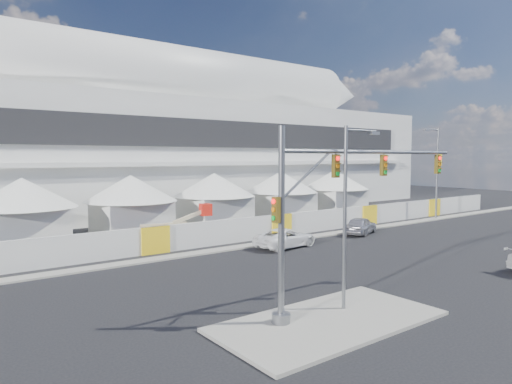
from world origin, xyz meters
TOP-DOWN VIEW (x-y plane):
  - ground at (0.00, 0.00)m, footprint 160.00×160.00m
  - median_island at (-6.00, -3.00)m, footprint 10.00×5.00m
  - far_curb at (20.00, 12.50)m, footprint 80.00×1.20m
  - stadium at (8.71, 41.50)m, footprint 80.00×24.80m
  - tent_row at (0.50, 24.00)m, footprint 53.40×8.40m
  - hoarding_fence at (6.00, 14.50)m, footprint 70.00×0.25m
  - scaffold_tower at (46.00, 36.00)m, footprint 4.40×4.40m
  - sedan_silver at (12.66, 11.05)m, footprint 3.54×5.08m
  - pickup_curb at (3.17, 10.52)m, footprint 3.05×5.61m
  - lot_car_b at (28.48, 17.94)m, footprint 3.80×5.10m
  - traffic_mast at (-5.35, -2.05)m, footprint 12.53×0.79m
  - streetlight_median at (-4.24, -2.39)m, footprint 2.29×0.23m
  - streetlight_curb at (27.08, 12.50)m, footprint 3.04×0.69m
  - boom_lift at (-5.28, 15.61)m, footprint 6.75×2.06m

SIDE VIEW (x-z plane):
  - ground at x=0.00m, z-range 0.00..0.00m
  - far_curb at x=20.00m, z-range 0.00..0.12m
  - median_island at x=-6.00m, z-range 0.00..0.15m
  - pickup_curb at x=3.17m, z-range 0.00..1.49m
  - sedan_silver at x=12.66m, z-range 0.00..1.60m
  - lot_car_b at x=28.48m, z-range 0.00..1.62m
  - boom_lift at x=-5.28m, z-range -0.78..2.58m
  - hoarding_fence at x=6.00m, z-range 0.00..2.00m
  - tent_row at x=0.50m, z-range 0.45..5.85m
  - traffic_mast at x=-5.35m, z-range 0.69..8.84m
  - streetlight_median at x=-4.24m, z-range 0.76..9.05m
  - streetlight_curb at x=27.08m, z-range 0.82..11.11m
  - scaffold_tower at x=46.00m, z-range 0.00..12.00m
  - stadium at x=8.71m, z-range -1.54..20.44m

